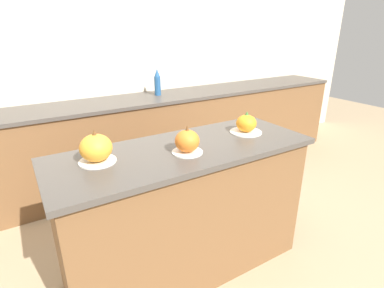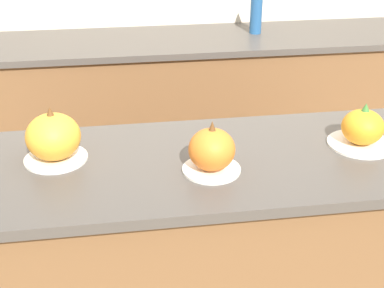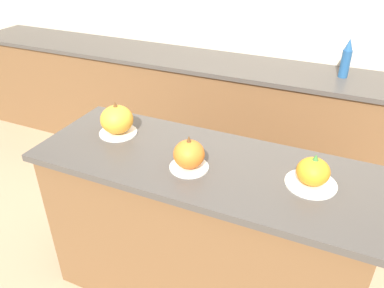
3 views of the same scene
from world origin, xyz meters
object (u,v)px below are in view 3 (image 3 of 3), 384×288
Objects in this scene: pumpkin_cake_left at (117,120)px; pumpkin_cake_right at (313,173)px; pumpkin_cake_center at (189,155)px; bottle_tall at (346,59)px.

pumpkin_cake_left reaches higher than pumpkin_cake_right.
pumpkin_cake_center reaches higher than pumpkin_cake_right.
pumpkin_cake_center is at bearing -169.49° from pumpkin_cake_right.
bottle_tall is (1.04, 1.42, 0.06)m from pumpkin_cake_left.
pumpkin_cake_center is 1.66m from bottle_tall.
bottle_tall is at bearing 70.75° from pumpkin_cake_center.
pumpkin_cake_right is 1.47m from bottle_tall.
bottle_tall reaches higher than pumpkin_cake_left.
pumpkin_cake_center is 0.64× the size of bottle_tall.
bottle_tall reaches higher than pumpkin_cake_right.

